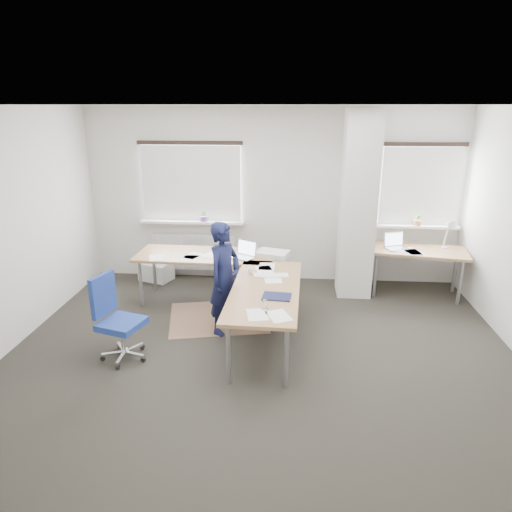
# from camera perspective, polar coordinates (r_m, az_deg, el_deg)

# --- Properties ---
(ground) EXTENTS (6.00, 6.00, 0.00)m
(ground) POSITION_cam_1_polar(r_m,az_deg,el_deg) (5.54, 0.63, -11.97)
(ground) COLOR black
(ground) RESTS_ON ground
(room_shell) EXTENTS (6.04, 5.04, 2.82)m
(room_shell) POSITION_cam_1_polar(r_m,az_deg,el_deg) (5.34, 3.00, 6.96)
(room_shell) COLOR beige
(room_shell) RESTS_ON ground
(floor_mat) EXTENTS (1.51, 1.35, 0.01)m
(floor_mat) POSITION_cam_1_polar(r_m,az_deg,el_deg) (6.39, -4.77, -7.66)
(floor_mat) COLOR brown
(floor_mat) RESTS_ON ground
(white_crate) EXTENTS (0.59, 0.50, 0.30)m
(white_crate) POSITION_cam_1_polar(r_m,az_deg,el_deg) (7.84, -12.36, -1.86)
(white_crate) COLOR white
(white_crate) RESTS_ON ground
(desk_main) EXTENTS (2.41, 2.68, 0.96)m
(desk_main) POSITION_cam_1_polar(r_m,az_deg,el_deg) (6.07, -2.45, -2.00)
(desk_main) COLOR brown
(desk_main) RESTS_ON ground
(desk_side) EXTENTS (1.50, 0.93, 1.22)m
(desk_side) POSITION_cam_1_polar(r_m,az_deg,el_deg) (7.32, 19.66, 0.46)
(desk_side) COLOR brown
(desk_side) RESTS_ON ground
(task_chair) EXTENTS (0.57, 0.55, 1.00)m
(task_chair) POSITION_cam_1_polar(r_m,az_deg,el_deg) (5.54, -16.60, -9.55)
(task_chair) COLOR navy
(task_chair) RESTS_ON ground
(person) EXTENTS (0.56, 0.63, 1.46)m
(person) POSITION_cam_1_polar(r_m,az_deg,el_deg) (5.75, -3.96, -2.80)
(person) COLOR black
(person) RESTS_ON ground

